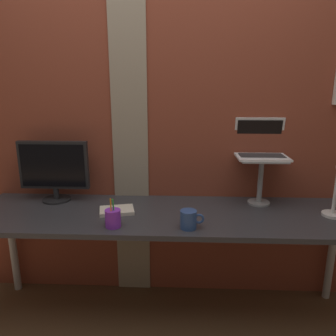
{
  "coord_description": "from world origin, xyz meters",
  "views": [
    {
      "loc": [
        0.14,
        -1.68,
        1.47
      ],
      "look_at": [
        0.06,
        0.21,
        0.97
      ],
      "focal_mm": 34.56,
      "sensor_mm": 36.0,
      "label": 1
    }
  ],
  "objects_px": {
    "monitor": "(54,168)",
    "pen_cup": "(113,218)",
    "coffee_mug": "(189,219)",
    "laptop": "(260,145)"
  },
  "relations": [
    {
      "from": "pen_cup",
      "to": "coffee_mug",
      "type": "xyz_separation_m",
      "value": [
        0.41,
        0.0,
        0.0
      ]
    },
    {
      "from": "laptop",
      "to": "coffee_mug",
      "type": "height_order",
      "value": "laptop"
    },
    {
      "from": "monitor",
      "to": "pen_cup",
      "type": "height_order",
      "value": "monitor"
    },
    {
      "from": "laptop",
      "to": "coffee_mug",
      "type": "distance_m",
      "value": 0.71
    },
    {
      "from": "pen_cup",
      "to": "coffee_mug",
      "type": "relative_size",
      "value": 1.3
    },
    {
      "from": "monitor",
      "to": "laptop",
      "type": "bearing_deg",
      "value": 2.97
    },
    {
      "from": "laptop",
      "to": "pen_cup",
      "type": "xyz_separation_m",
      "value": [
        -0.86,
        -0.45,
        -0.32
      ]
    },
    {
      "from": "laptop",
      "to": "monitor",
      "type": "bearing_deg",
      "value": -177.03
    },
    {
      "from": "monitor",
      "to": "coffee_mug",
      "type": "height_order",
      "value": "monitor"
    },
    {
      "from": "monitor",
      "to": "pen_cup",
      "type": "relative_size",
      "value": 2.68
    }
  ]
}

